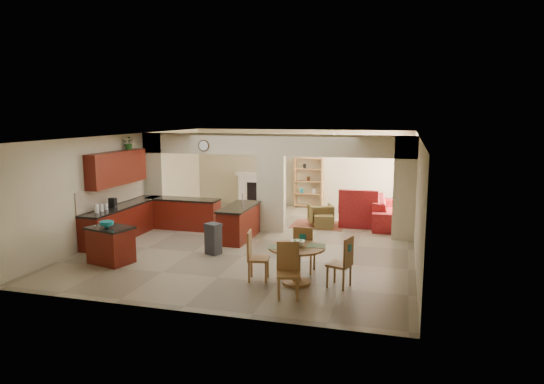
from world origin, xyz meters
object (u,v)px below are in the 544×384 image
(sofa, at_px, (390,211))
(kitchen_island, at_px, (111,245))
(dining_table, at_px, (297,259))
(armchair, at_px, (321,215))

(sofa, bearing_deg, kitchen_island, 129.71)
(kitchen_island, xyz_separation_m, sofa, (6.02, 5.73, -0.01))
(dining_table, bearing_deg, sofa, 74.73)
(kitchen_island, bearing_deg, dining_table, 11.80)
(dining_table, bearing_deg, armchair, 94.46)
(kitchen_island, height_order, sofa, kitchen_island)
(sofa, relative_size, armchair, 3.93)
(kitchen_island, height_order, armchair, kitchen_island)
(dining_table, bearing_deg, kitchen_island, 176.88)
(dining_table, distance_m, sofa, 6.19)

